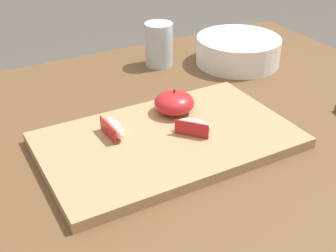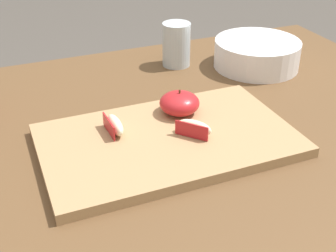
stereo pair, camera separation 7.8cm
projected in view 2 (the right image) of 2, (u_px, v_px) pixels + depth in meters
name	position (u px, v px, depth m)	size (l,w,h in m)	color
dining_table	(183.00, 173.00, 0.91)	(1.15, 0.86, 0.73)	brown
cutting_board	(168.00, 140.00, 0.80)	(0.44, 0.27, 0.02)	#A37F56
apple_half_skin_up	(180.00, 103.00, 0.86)	(0.08, 0.08, 0.05)	#B21E23
apple_wedge_left	(115.00, 126.00, 0.79)	(0.03, 0.07, 0.03)	beige
apple_wedge_near_knife	(194.00, 128.00, 0.79)	(0.06, 0.06, 0.03)	beige
ceramic_fruit_bowl	(257.00, 53.00, 1.09)	(0.21, 0.21, 0.07)	white
drinking_glass_water	(176.00, 44.00, 1.09)	(0.07, 0.07, 0.10)	silver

